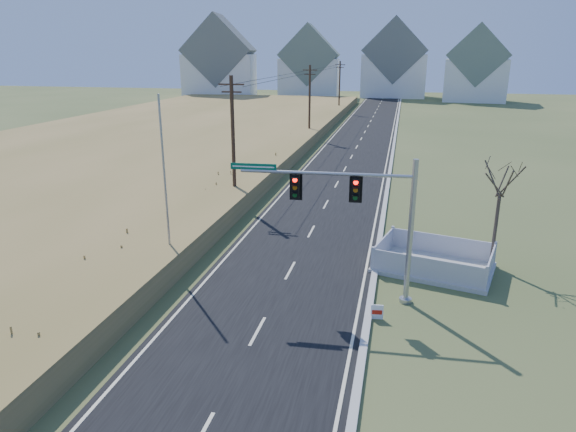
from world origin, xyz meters
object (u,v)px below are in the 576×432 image
object	(u,v)px
open_sign	(377,312)
flagpole	(166,203)
bare_tree	(502,177)
fence_enclosure	(433,265)
traffic_signal_mast	(368,213)

from	to	relation	value
open_sign	flagpole	world-z (taller)	flagpole
open_sign	bare_tree	xyz separation A→B (m)	(5.40, 6.84, 4.36)
fence_enclosure	open_sign	world-z (taller)	fence_enclosure
open_sign	traffic_signal_mast	bearing A→B (deg)	104.44
open_sign	bare_tree	size ratio (longest dim) A/B	0.11
fence_enclosure	flagpole	xyz separation A→B (m)	(-13.03, -2.65, 3.19)
traffic_signal_mast	fence_enclosure	world-z (taller)	traffic_signal_mast
traffic_signal_mast	open_sign	size ratio (longest dim) A/B	12.58
traffic_signal_mast	fence_enclosure	size ratio (longest dim) A/B	1.25
traffic_signal_mast	flagpole	world-z (taller)	flagpole
traffic_signal_mast	bare_tree	size ratio (longest dim) A/B	1.37
traffic_signal_mast	bare_tree	world-z (taller)	traffic_signal_mast
fence_enclosure	flagpole	world-z (taller)	flagpole
fence_enclosure	flagpole	distance (m)	13.67
open_sign	bare_tree	bearing A→B (deg)	44.97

